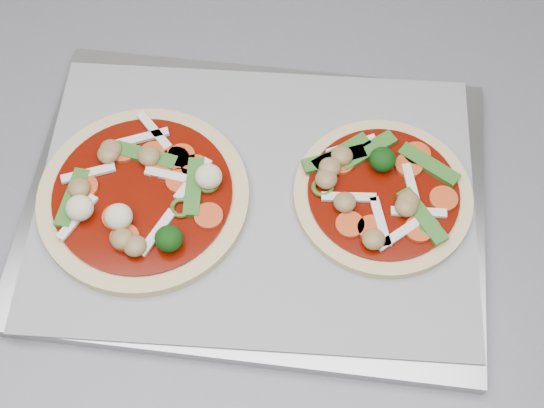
{
  "coord_description": "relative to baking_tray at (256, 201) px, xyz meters",
  "views": [
    {
      "loc": [
        -0.0,
        0.9,
        1.5
      ],
      "look_at": [
        0.0,
        1.22,
        0.93
      ],
      "focal_mm": 50.0,
      "sensor_mm": 36.0,
      "label": 1
    }
  ],
  "objects": [
    {
      "name": "base_cabinet",
      "position": [
        0.01,
        0.06,
        -0.48
      ],
      "size": [
        3.6,
        0.6,
        0.86
      ],
      "primitive_type": "cube",
      "color": "#B3B3B1",
      "rests_on": "ground"
    },
    {
      "name": "countertop",
      "position": [
        0.01,
        0.06,
        -0.03
      ],
      "size": [
        3.6,
        0.6,
        0.04
      ],
      "primitive_type": "cube",
      "color": "slate",
      "rests_on": "base_cabinet"
    },
    {
      "name": "baking_tray",
      "position": [
        0.0,
        0.0,
        0.0
      ],
      "size": [
        0.45,
        0.36,
        0.01
      ],
      "primitive_type": "cube",
      "rotation": [
        0.0,
        0.0,
        -0.14
      ],
      "color": "gray",
      "rests_on": "countertop"
    },
    {
      "name": "parchment",
      "position": [
        0.0,
        0.0,
        0.01
      ],
      "size": [
        0.41,
        0.32,
        0.0
      ],
      "primitive_type": "cube",
      "rotation": [
        0.0,
        0.0,
        -0.09
      ],
      "color": "gray",
      "rests_on": "baking_tray"
    },
    {
      "name": "pizza_left",
      "position": [
        -0.1,
        -0.0,
        0.02
      ],
      "size": [
        0.19,
        0.19,
        0.03
      ],
      "rotation": [
        0.0,
        0.0,
        -0.02
      ],
      "color": "#D2B883",
      "rests_on": "parchment"
    },
    {
      "name": "pizza_right",
      "position": [
        0.11,
        -0.0,
        0.02
      ],
      "size": [
        0.18,
        0.18,
        0.03
      ],
      "rotation": [
        0.0,
        0.0,
        -0.17
      ],
      "color": "#D2B883",
      "rests_on": "parchment"
    }
  ]
}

